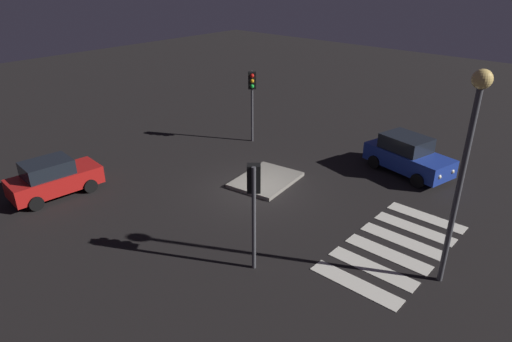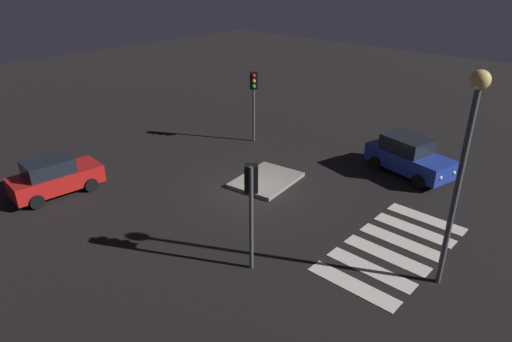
{
  "view_description": "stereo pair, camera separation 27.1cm",
  "coord_description": "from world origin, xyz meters",
  "px_view_note": "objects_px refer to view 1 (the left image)",
  "views": [
    {
      "loc": [
        -13.93,
        -12.39,
        9.64
      ],
      "look_at": [
        0.0,
        0.0,
        1.0
      ],
      "focal_mm": 31.4,
      "sensor_mm": 36.0,
      "label": 1
    },
    {
      "loc": [
        -13.75,
        -12.59,
        9.64
      ],
      "look_at": [
        0.0,
        0.0,
        1.0
      ],
      "focal_mm": 31.4,
      "sensor_mm": 36.0,
      "label": 2
    }
  ],
  "objects_px": {
    "car_blue": "(408,155)",
    "traffic_light_north": "(252,89)",
    "traffic_island": "(266,180)",
    "car_red": "(53,178)",
    "street_lamp": "(468,145)",
    "traffic_light_south": "(254,191)"
  },
  "relations": [
    {
      "from": "traffic_island",
      "to": "car_red",
      "type": "distance_m",
      "value": 9.78
    },
    {
      "from": "traffic_light_south",
      "to": "street_lamp",
      "type": "distance_m",
      "value": 6.59
    },
    {
      "from": "car_red",
      "to": "street_lamp",
      "type": "height_order",
      "value": "street_lamp"
    },
    {
      "from": "car_red",
      "to": "street_lamp",
      "type": "distance_m",
      "value": 16.99
    },
    {
      "from": "car_blue",
      "to": "traffic_light_north",
      "type": "relative_size",
      "value": 1.1
    },
    {
      "from": "traffic_island",
      "to": "traffic_light_north",
      "type": "bearing_deg",
      "value": 49.15
    },
    {
      "from": "car_red",
      "to": "car_blue",
      "type": "xyz_separation_m",
      "value": [
        12.97,
        -10.92,
        0.08
      ]
    },
    {
      "from": "car_blue",
      "to": "traffic_light_north",
      "type": "height_order",
      "value": "traffic_light_north"
    },
    {
      "from": "car_red",
      "to": "car_blue",
      "type": "bearing_deg",
      "value": -35.23
    },
    {
      "from": "car_red",
      "to": "traffic_light_south",
      "type": "bearing_deg",
      "value": -73.65
    },
    {
      "from": "street_lamp",
      "to": "traffic_island",
      "type": "bearing_deg",
      "value": 78.89
    },
    {
      "from": "traffic_island",
      "to": "car_red",
      "type": "bearing_deg",
      "value": 139.64
    },
    {
      "from": "traffic_light_north",
      "to": "street_lamp",
      "type": "xyz_separation_m",
      "value": [
        -5.37,
        -13.33,
        1.7
      ]
    },
    {
      "from": "car_blue",
      "to": "street_lamp",
      "type": "height_order",
      "value": "street_lamp"
    },
    {
      "from": "car_red",
      "to": "traffic_light_north",
      "type": "distance_m",
      "value": 11.45
    },
    {
      "from": "car_blue",
      "to": "traffic_light_south",
      "type": "xyz_separation_m",
      "value": [
        -10.87,
        0.6,
        2.0
      ]
    },
    {
      "from": "traffic_island",
      "to": "traffic_light_south",
      "type": "height_order",
      "value": "traffic_light_south"
    },
    {
      "from": "car_blue",
      "to": "traffic_light_north",
      "type": "bearing_deg",
      "value": -153.81
    },
    {
      "from": "car_blue",
      "to": "street_lamp",
      "type": "xyz_separation_m",
      "value": [
        -7.34,
        -4.61,
        3.95
      ]
    },
    {
      "from": "car_red",
      "to": "street_lamp",
      "type": "relative_size",
      "value": 0.58
    },
    {
      "from": "car_blue",
      "to": "street_lamp",
      "type": "distance_m",
      "value": 9.52
    },
    {
      "from": "traffic_light_south",
      "to": "car_blue",
      "type": "bearing_deg",
      "value": -44.11
    }
  ]
}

